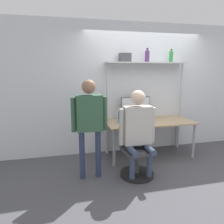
{
  "coord_description": "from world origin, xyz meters",
  "views": [
    {
      "loc": [
        -1.76,
        -3.57,
        1.78
      ],
      "look_at": [
        -0.93,
        -0.18,
        1.07
      ],
      "focal_mm": 35.0,
      "sensor_mm": 36.0,
      "label": 1
    }
  ],
  "objects_px": {
    "laptop": "(127,120)",
    "person_standing": "(89,117)",
    "cell_phone": "(142,123)",
    "monitor": "(136,107)",
    "bottle_green": "(171,57)",
    "office_chair": "(136,159)",
    "person_seated": "(138,127)",
    "bottle_purple": "(147,56)",
    "storage_box": "(125,57)"
  },
  "relations": [
    {
      "from": "person_standing",
      "to": "monitor",
      "type": "bearing_deg",
      "value": 38.89
    },
    {
      "from": "monitor",
      "to": "bottle_purple",
      "type": "xyz_separation_m",
      "value": [
        0.24,
        0.03,
        1.02
      ]
    },
    {
      "from": "bottle_green",
      "to": "person_seated",
      "type": "bearing_deg",
      "value": -136.26
    },
    {
      "from": "office_chair",
      "to": "bottle_green",
      "type": "bearing_deg",
      "value": 42.47
    },
    {
      "from": "person_seated",
      "to": "storage_box",
      "type": "distance_m",
      "value": 1.54
    },
    {
      "from": "bottle_green",
      "to": "storage_box",
      "type": "height_order",
      "value": "bottle_green"
    },
    {
      "from": "person_seated",
      "to": "person_standing",
      "type": "distance_m",
      "value": 0.79
    },
    {
      "from": "bottle_green",
      "to": "storage_box",
      "type": "distance_m",
      "value": 1.0
    },
    {
      "from": "monitor",
      "to": "office_chair",
      "type": "xyz_separation_m",
      "value": [
        -0.32,
        -0.97,
        -0.71
      ]
    },
    {
      "from": "laptop",
      "to": "cell_phone",
      "type": "height_order",
      "value": "laptop"
    },
    {
      "from": "cell_phone",
      "to": "person_seated",
      "type": "xyz_separation_m",
      "value": [
        -0.33,
        -0.63,
        0.12
      ]
    },
    {
      "from": "person_standing",
      "to": "bottle_purple",
      "type": "bearing_deg",
      "value": 34.45
    },
    {
      "from": "cell_phone",
      "to": "bottle_green",
      "type": "height_order",
      "value": "bottle_green"
    },
    {
      "from": "office_chair",
      "to": "person_standing",
      "type": "xyz_separation_m",
      "value": [
        -0.76,
        0.1,
        0.74
      ]
    },
    {
      "from": "monitor",
      "to": "office_chair",
      "type": "bearing_deg",
      "value": -108.52
    },
    {
      "from": "cell_phone",
      "to": "storage_box",
      "type": "distance_m",
      "value": 1.34
    },
    {
      "from": "cell_phone",
      "to": "bottle_green",
      "type": "distance_m",
      "value": 1.55
    },
    {
      "from": "monitor",
      "to": "person_seated",
      "type": "xyz_separation_m",
      "value": [
        -0.32,
        -1.01,
        -0.14
      ]
    },
    {
      "from": "office_chair",
      "to": "person_seated",
      "type": "relative_size",
      "value": 0.64
    },
    {
      "from": "bottle_purple",
      "to": "bottle_green",
      "type": "bearing_deg",
      "value": 0.0
    },
    {
      "from": "office_chair",
      "to": "bottle_green",
      "type": "xyz_separation_m",
      "value": [
        1.09,
        1.0,
        1.73
      ]
    },
    {
      "from": "bottle_green",
      "to": "office_chair",
      "type": "bearing_deg",
      "value": -137.53
    },
    {
      "from": "cell_phone",
      "to": "person_seated",
      "type": "bearing_deg",
      "value": -117.41
    },
    {
      "from": "bottle_purple",
      "to": "storage_box",
      "type": "bearing_deg",
      "value": 180.0
    },
    {
      "from": "cell_phone",
      "to": "person_standing",
      "type": "bearing_deg",
      "value": -155.55
    },
    {
      "from": "cell_phone",
      "to": "office_chair",
      "type": "height_order",
      "value": "office_chair"
    },
    {
      "from": "person_standing",
      "to": "bottle_green",
      "type": "relative_size",
      "value": 6.07
    },
    {
      "from": "office_chair",
      "to": "cell_phone",
      "type": "bearing_deg",
      "value": 60.65
    },
    {
      "from": "cell_phone",
      "to": "bottle_purple",
      "type": "xyz_separation_m",
      "value": [
        0.23,
        0.41,
        1.29
      ]
    },
    {
      "from": "laptop",
      "to": "person_standing",
      "type": "xyz_separation_m",
      "value": [
        -0.79,
        -0.55,
        0.23
      ]
    },
    {
      "from": "office_chair",
      "to": "storage_box",
      "type": "xyz_separation_m",
      "value": [
        0.09,
        1.0,
        1.7
      ]
    },
    {
      "from": "bottle_purple",
      "to": "bottle_green",
      "type": "relative_size",
      "value": 1.03
    },
    {
      "from": "office_chair",
      "to": "person_standing",
      "type": "relative_size",
      "value": 0.57
    },
    {
      "from": "monitor",
      "to": "storage_box",
      "type": "distance_m",
      "value": 1.02
    },
    {
      "from": "person_seated",
      "to": "bottle_green",
      "type": "height_order",
      "value": "bottle_green"
    },
    {
      "from": "monitor",
      "to": "person_seated",
      "type": "bearing_deg",
      "value": -107.58
    },
    {
      "from": "laptop",
      "to": "cell_phone",
      "type": "bearing_deg",
      "value": -9.59
    },
    {
      "from": "storage_box",
      "to": "person_standing",
      "type": "bearing_deg",
      "value": -133.24
    },
    {
      "from": "monitor",
      "to": "person_standing",
      "type": "distance_m",
      "value": 1.39
    },
    {
      "from": "office_chair",
      "to": "bottle_green",
      "type": "distance_m",
      "value": 2.28
    },
    {
      "from": "bottle_purple",
      "to": "storage_box",
      "type": "relative_size",
      "value": 1.33
    },
    {
      "from": "bottle_purple",
      "to": "monitor",
      "type": "bearing_deg",
      "value": -172.31
    },
    {
      "from": "cell_phone",
      "to": "person_standing",
      "type": "distance_m",
      "value": 1.23
    },
    {
      "from": "monitor",
      "to": "laptop",
      "type": "bearing_deg",
      "value": -132.06
    },
    {
      "from": "laptop",
      "to": "person_standing",
      "type": "bearing_deg",
      "value": -145.24
    },
    {
      "from": "cell_phone",
      "to": "bottle_green",
      "type": "xyz_separation_m",
      "value": [
        0.76,
        0.41,
        1.28
      ]
    },
    {
      "from": "monitor",
      "to": "bottle_green",
      "type": "xyz_separation_m",
      "value": [
        0.77,
        0.03,
        1.02
      ]
    },
    {
      "from": "monitor",
      "to": "cell_phone",
      "type": "distance_m",
      "value": 0.46
    },
    {
      "from": "bottle_purple",
      "to": "laptop",
      "type": "bearing_deg",
      "value": -146.02
    },
    {
      "from": "monitor",
      "to": "person_standing",
      "type": "height_order",
      "value": "person_standing"
    }
  ]
}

